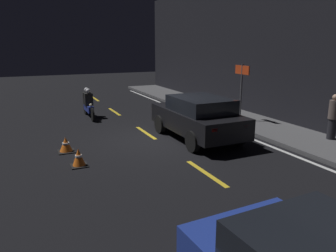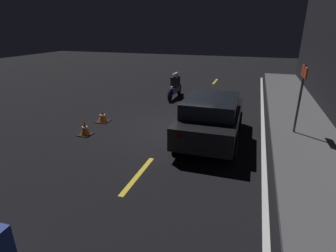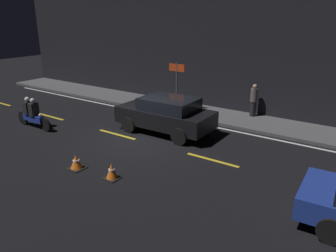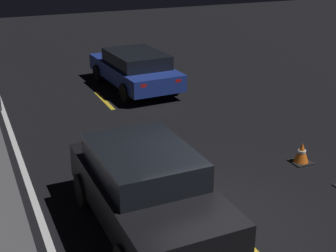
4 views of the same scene
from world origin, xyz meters
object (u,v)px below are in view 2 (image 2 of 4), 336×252
(van_black, at_px, (211,117))
(traffic_cone_near, at_px, (103,116))
(shop_sign, at_px, (302,86))
(traffic_cone_mid, at_px, (85,129))
(motorcycle, at_px, (175,86))

(van_black, height_order, traffic_cone_near, van_black)
(shop_sign, bearing_deg, van_black, -65.27)
(traffic_cone_near, relative_size, traffic_cone_mid, 1.00)
(traffic_cone_near, distance_m, traffic_cone_mid, 1.46)
(van_black, xyz_separation_m, traffic_cone_near, (-0.44, -4.54, -0.59))
(motorcycle, height_order, traffic_cone_near, motorcycle)
(motorcycle, height_order, traffic_cone_mid, motorcycle)
(motorcycle, xyz_separation_m, shop_sign, (3.96, 5.67, 1.19))
(motorcycle, bearing_deg, traffic_cone_mid, -13.16)
(van_black, bearing_deg, traffic_cone_near, 83.88)
(traffic_cone_near, bearing_deg, shop_sign, 96.63)
(van_black, distance_m, traffic_cone_near, 4.60)
(van_black, xyz_separation_m, motorcycle, (-5.25, -2.85, -0.18))
(motorcycle, distance_m, traffic_cone_mid, 6.46)
(van_black, height_order, shop_sign, shop_sign)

